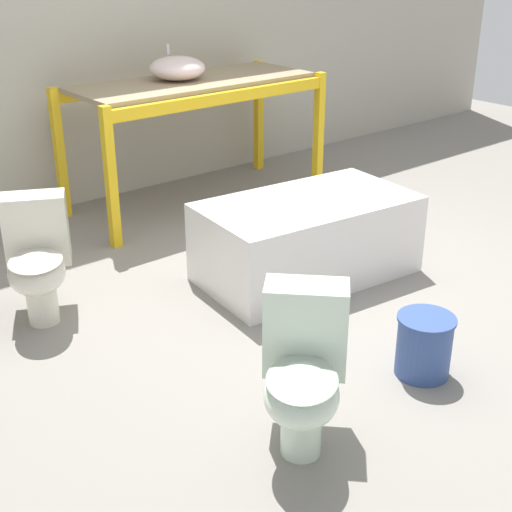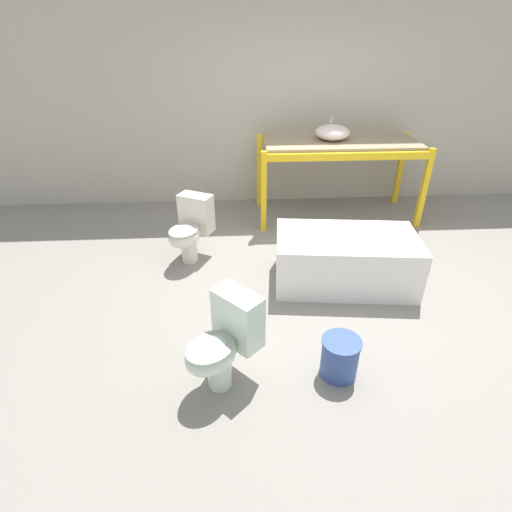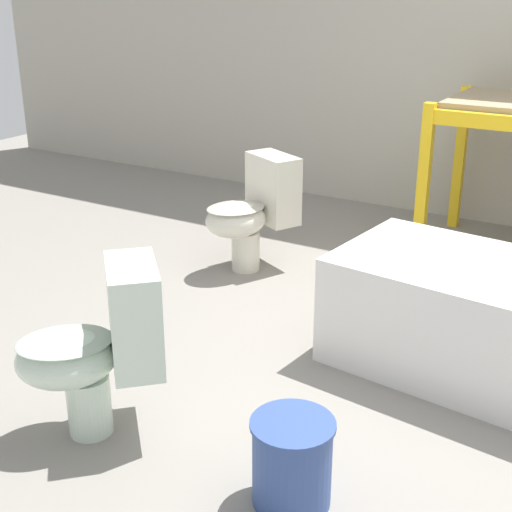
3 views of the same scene
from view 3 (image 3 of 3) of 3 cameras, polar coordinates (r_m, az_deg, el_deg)
name	(u,v)px [view 3 (image 3 of 3)]	position (r m, az deg, el deg)	size (l,w,h in m)	color
ground_plane	(437,361)	(3.69, 14.25, -8.12)	(12.00, 12.00, 0.00)	gray
bathtub_main	(487,314)	(3.51, 18.00, -4.42)	(1.49, 0.92, 0.54)	white
toilet_near	(253,209)	(4.55, -0.21, 3.78)	(0.57, 0.67, 0.73)	silver
toilet_far	(99,345)	(2.95, -12.48, -6.95)	(0.66, 0.65, 0.73)	silver
bucket_white	(292,460)	(2.64, 2.90, -16.02)	(0.30, 0.30, 0.34)	#334C8C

